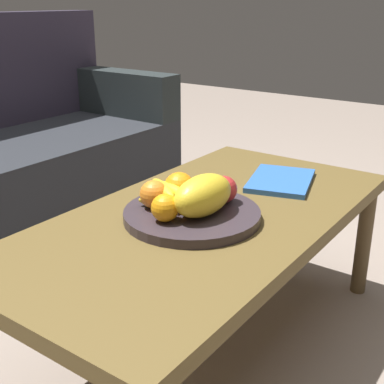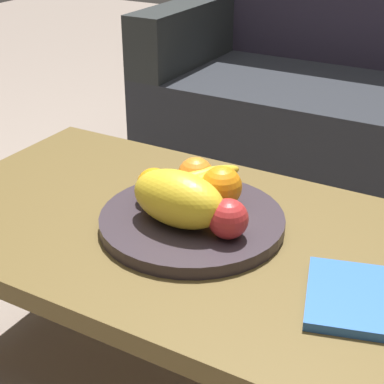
{
  "view_description": "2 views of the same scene",
  "coord_description": "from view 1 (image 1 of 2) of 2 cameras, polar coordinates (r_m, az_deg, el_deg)",
  "views": [
    {
      "loc": [
        -1.05,
        -0.71,
        0.96
      ],
      "look_at": [
        -0.05,
        0.01,
        0.49
      ],
      "focal_mm": 48.16,
      "sensor_mm": 36.0,
      "label": 1
    },
    {
      "loc": [
        0.45,
        -0.86,
        1.01
      ],
      "look_at": [
        -0.05,
        0.01,
        0.49
      ],
      "focal_mm": 56.57,
      "sensor_mm": 36.0,
      "label": 2
    }
  ],
  "objects": [
    {
      "name": "orange_left",
      "position": [
        1.33,
        -4.24,
        -0.26
      ],
      "size": [
        0.07,
        0.07,
        0.07
      ],
      "primitive_type": "sphere",
      "color": "orange",
      "rests_on": "fruit_bowl"
    },
    {
      "name": "magazine",
      "position": [
        1.62,
        9.8,
        1.25
      ],
      "size": [
        0.29,
        0.24,
        0.02
      ],
      "primitive_type": "cube",
      "rotation": [
        0.0,
        0.0,
        0.29
      ],
      "color": "#2D62B9",
      "rests_on": "coffee_table"
    },
    {
      "name": "melon_large_front",
      "position": [
        1.28,
        1.23,
        -0.36
      ],
      "size": [
        0.2,
        0.12,
        0.1
      ],
      "primitive_type": "ellipsoid",
      "rotation": [
        0.0,
        0.0,
        -0.08
      ],
      "color": "yellow",
      "rests_on": "fruit_bowl"
    },
    {
      "name": "coffee_table",
      "position": [
        1.39,
        1.43,
        -4.07
      ],
      "size": [
        1.2,
        0.61,
        0.42
      ],
      "color": "brown",
      "rests_on": "ground_plane"
    },
    {
      "name": "fruit_bowl",
      "position": [
        1.33,
        0.0,
        -2.52
      ],
      "size": [
        0.35,
        0.35,
        0.03
      ],
      "primitive_type": "cylinder",
      "color": "#352B32",
      "rests_on": "coffee_table"
    },
    {
      "name": "ground_plane",
      "position": [
        1.58,
        1.31,
        -16.52
      ],
      "size": [
        8.0,
        8.0,
        0.0
      ],
      "primitive_type": "plane",
      "color": "gray"
    },
    {
      "name": "apple_front",
      "position": [
        1.37,
        3.51,
        0.29
      ],
      "size": [
        0.07,
        0.07,
        0.07
      ],
      "primitive_type": "sphere",
      "color": "red",
      "rests_on": "fruit_bowl"
    },
    {
      "name": "banana_bunch",
      "position": [
        1.35,
        -2.63,
        -0.33
      ],
      "size": [
        0.16,
        0.18,
        0.06
      ],
      "color": "yellow",
      "rests_on": "fruit_bowl"
    },
    {
      "name": "orange_right",
      "position": [
        1.25,
        -3.0,
        -1.76
      ],
      "size": [
        0.07,
        0.07,
        0.07
      ],
      "primitive_type": "sphere",
      "color": "orange",
      "rests_on": "fruit_bowl"
    },
    {
      "name": "orange_front",
      "position": [
        1.37,
        -1.43,
        0.53
      ],
      "size": [
        0.08,
        0.08,
        0.08
      ],
      "primitive_type": "sphere",
      "color": "orange",
      "rests_on": "fruit_bowl"
    }
  ]
}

